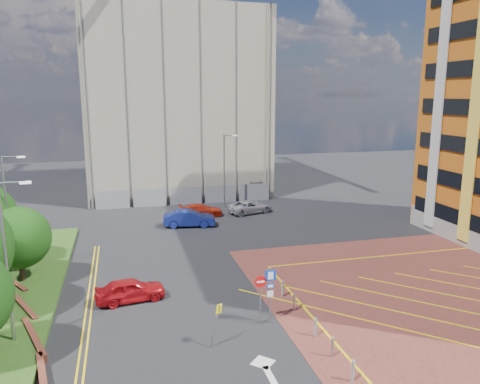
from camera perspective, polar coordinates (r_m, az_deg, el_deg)
name	(u,v)px	position (r m, az deg, el deg)	size (l,w,h in m)	color
ground	(266,333)	(25.52, 3.25, -16.75)	(140.00, 140.00, 0.00)	black
retaining_wall	(29,339)	(26.67, -24.28, -16.03)	(6.06, 20.33, 0.40)	brown
tree_c	(19,238)	(33.25, -25.36, -5.07)	(4.00, 4.00, 4.90)	#3D2B1C
lamp_left_near	(7,255)	(25.12, -26.54, -6.93)	(1.53, 0.16, 8.00)	#9EA0A8
lamp_left_far	(8,209)	(34.98, -26.45, -1.89)	(1.53, 0.16, 8.00)	#9EA0A8
lamp_back	(225,168)	(51.14, -1.85, 2.99)	(1.53, 0.16, 8.00)	#9EA0A8
sign_cluster	(267,290)	(25.58, 3.26, -11.80)	(1.17, 0.12, 3.20)	#9EA0A8
warning_sign	(216,320)	(23.63, -2.92, -15.30)	(0.68, 0.40, 2.25)	#9EA0A8
bollard_row	(321,334)	(24.67, 9.81, -16.74)	(0.14, 11.14, 0.90)	#9EA0A8
construction_building	(173,104)	(61.72, -8.14, 10.58)	(21.20, 19.20, 22.00)	#A29A84
construction_fence	(195,195)	(53.12, -5.54, -0.42)	(21.60, 0.06, 2.00)	gray
car_red_left	(130,290)	(29.39, -13.24, -11.54)	(1.66, 4.12, 1.40)	#B40F15
car_blue_back	(189,218)	(44.24, -6.20, -3.20)	(1.67, 4.80, 1.58)	navy
car_red_back	(201,210)	(47.80, -4.79, -2.22)	(1.80, 4.42, 1.28)	red
car_silver_back	(250,207)	(48.96, 1.21, -1.82)	(2.20, 4.76, 1.32)	silver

